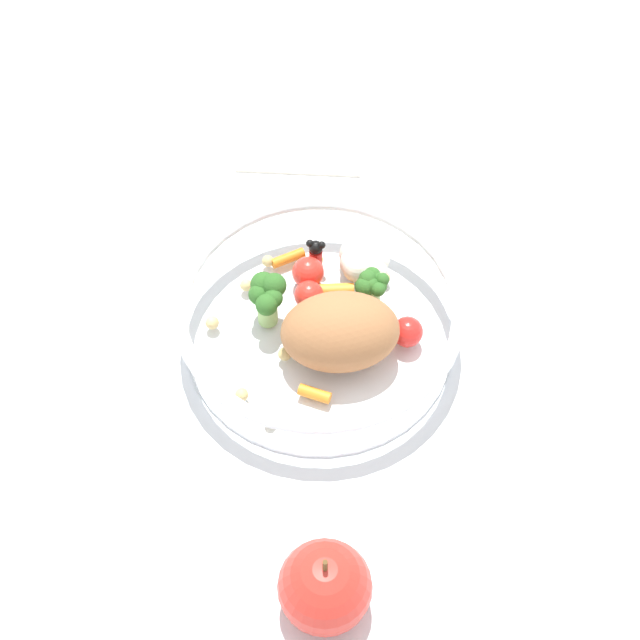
% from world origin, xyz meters
% --- Properties ---
extents(ground_plane, '(2.40, 2.40, 0.00)m').
position_xyz_m(ground_plane, '(0.00, 0.00, 0.00)').
color(ground_plane, white).
extents(food_container, '(0.24, 0.24, 0.07)m').
position_xyz_m(food_container, '(0.00, 0.01, 0.03)').
color(food_container, white).
rests_on(food_container, ground_plane).
extents(loose_apple, '(0.07, 0.07, 0.08)m').
position_xyz_m(loose_apple, '(0.12, -0.19, 0.03)').
color(loose_apple, red).
rests_on(loose_apple, ground_plane).
extents(folded_napkin, '(0.17, 0.17, 0.01)m').
position_xyz_m(folded_napkin, '(-0.15, 0.23, 0.00)').
color(folded_napkin, silver).
rests_on(folded_napkin, ground_plane).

